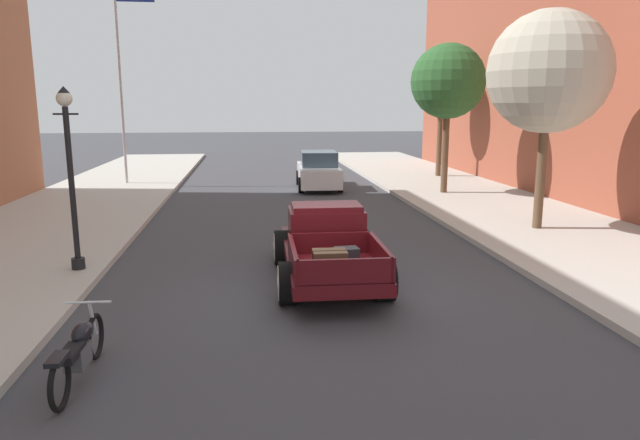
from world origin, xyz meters
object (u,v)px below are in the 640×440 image
at_px(car_background_white, 318,171).
at_px(street_tree_nearest, 548,72).
at_px(street_tree_second, 448,82).
at_px(street_tree_third, 442,86).
at_px(hotrod_truck_maroon, 327,243).
at_px(street_lamp_near, 70,165).
at_px(motorcycle_parked, 78,350).
at_px(flagpole, 124,55).

distance_m(car_background_white, street_tree_nearest, 11.66).
height_order(street_tree_second, street_tree_third, street_tree_second).
height_order(hotrod_truck_maroon, street_tree_second, street_tree_second).
distance_m(car_background_white, street_tree_third, 7.87).
relative_size(car_background_white, street_tree_nearest, 0.73).
bearing_deg(street_tree_third, hotrod_truck_maroon, -116.08).
xyz_separation_m(car_background_white, street_lamp_near, (-6.75, -12.55, 1.62)).
bearing_deg(motorcycle_parked, street_tree_nearest, 36.79).
xyz_separation_m(hotrod_truck_maroon, street_tree_nearest, (6.61, 3.57, 3.74)).
distance_m(hotrod_truck_maroon, flagpole, 17.39).
xyz_separation_m(motorcycle_parked, street_tree_nearest, (10.50, 7.85, 4.06)).
relative_size(motorcycle_parked, street_tree_third, 0.37).
xyz_separation_m(motorcycle_parked, street_tree_third, (11.72, 20.29, 4.09)).
bearing_deg(street_lamp_near, street_tree_third, 49.22).
height_order(street_lamp_near, street_tree_nearest, street_tree_nearest).
distance_m(street_lamp_near, flagpole, 14.85).
xyz_separation_m(motorcycle_parked, street_tree_second, (10.13, 14.86, 4.08)).
bearing_deg(flagpole, street_tree_nearest, -40.62).
relative_size(hotrod_truck_maroon, street_tree_third, 0.87).
xyz_separation_m(flagpole, street_tree_nearest, (13.51, -11.59, -1.27)).
bearing_deg(flagpole, motorcycle_parked, -81.18).
bearing_deg(hotrod_truck_maroon, car_background_white, 83.77).
bearing_deg(street_lamp_near, street_tree_nearest, 13.15).
xyz_separation_m(motorcycle_parked, car_background_white, (5.34, 17.62, 0.33)).
distance_m(flagpole, street_tree_second, 13.98).
height_order(motorcycle_parked, street_tree_third, street_tree_third).
distance_m(car_background_white, flagpole, 9.91).
bearing_deg(street_lamp_near, street_tree_second, 40.31).
distance_m(street_lamp_near, street_tree_second, 15.28).
relative_size(car_background_white, street_tree_second, 0.75).
distance_m(hotrod_truck_maroon, car_background_white, 13.42).
relative_size(car_background_white, street_tree_third, 0.77).
height_order(hotrod_truck_maroon, flagpole, flagpole).
height_order(motorcycle_parked, flagpole, flagpole).
distance_m(motorcycle_parked, flagpole, 20.38).
bearing_deg(motorcycle_parked, street_tree_second, 55.71).
distance_m(street_tree_nearest, street_tree_second, 7.02).
bearing_deg(motorcycle_parked, street_tree_third, 59.99).
relative_size(hotrod_truck_maroon, street_tree_second, 0.85).
bearing_deg(street_tree_second, car_background_white, 150.04).
bearing_deg(car_background_white, hotrod_truck_maroon, -96.23).
height_order(street_lamp_near, street_tree_second, street_tree_second).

